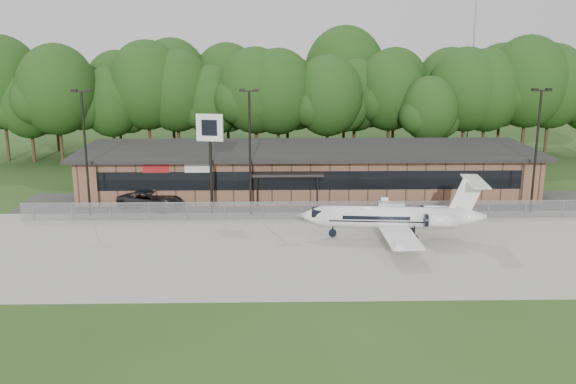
{
  "coord_description": "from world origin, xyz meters",
  "views": [
    {
      "loc": [
        -3.09,
        -33.84,
        14.38
      ],
      "look_at": [
        -2.07,
        12.0,
        3.04
      ],
      "focal_mm": 40.0,
      "sensor_mm": 36.0,
      "label": 1
    }
  ],
  "objects_px": {
    "terminal": "(307,170)",
    "suv": "(151,200)",
    "pole_sign": "(210,138)",
    "business_jet": "(396,218)"
  },
  "relations": [
    {
      "from": "terminal",
      "to": "suv",
      "type": "xyz_separation_m",
      "value": [
        -13.45,
        -5.3,
        -1.39
      ]
    },
    {
      "from": "terminal",
      "to": "pole_sign",
      "type": "distance_m",
      "value": 11.61
    },
    {
      "from": "terminal",
      "to": "business_jet",
      "type": "height_order",
      "value": "business_jet"
    },
    {
      "from": "suv",
      "to": "business_jet",
      "type": "bearing_deg",
      "value": -92.26
    },
    {
      "from": "business_jet",
      "to": "pole_sign",
      "type": "relative_size",
      "value": 1.64
    },
    {
      "from": "terminal",
      "to": "pole_sign",
      "type": "bearing_deg",
      "value": -138.83
    },
    {
      "from": "terminal",
      "to": "suv",
      "type": "distance_m",
      "value": 14.52
    },
    {
      "from": "business_jet",
      "to": "pole_sign",
      "type": "distance_m",
      "value": 16.09
    },
    {
      "from": "business_jet",
      "to": "pole_sign",
      "type": "height_order",
      "value": "pole_sign"
    },
    {
      "from": "terminal",
      "to": "pole_sign",
      "type": "height_order",
      "value": "pole_sign"
    }
  ]
}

